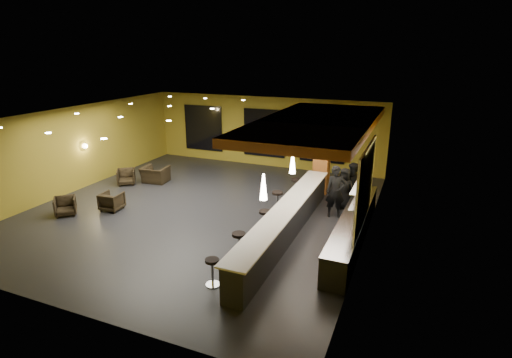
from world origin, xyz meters
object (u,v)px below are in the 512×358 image
at_px(pendant_1, 293,162).
at_px(pendant_2, 313,145).
at_px(staff_a, 336,192).
at_px(bar_stool_3, 277,199).
at_px(bar_stool_4, 296,186).
at_px(pendant_0, 263,187).
at_px(bar_stool_1, 239,243).
at_px(armchair_c, 126,177).
at_px(bar_stool_0, 212,269).
at_px(prep_counter, 353,229).
at_px(column, 322,152).
at_px(bar_counter, 286,223).
at_px(armchair_b, 112,201).
at_px(armchair_a, 65,206).
at_px(staff_c, 344,189).
at_px(bar_stool_2, 265,219).
at_px(staff_b, 353,186).
at_px(armchair_d, 155,175).

relative_size(pendant_1, pendant_2, 1.00).
height_order(staff_a, bar_stool_3, staff_a).
relative_size(pendant_1, bar_stool_4, 0.83).
relative_size(pendant_0, bar_stool_1, 0.87).
distance_m(staff_a, armchair_c, 9.30).
bearing_deg(pendant_2, bar_stool_0, -97.80).
xyz_separation_m(prep_counter, column, (-2.00, 4.10, 1.32)).
distance_m(bar_counter, pendant_1, 1.92).
bearing_deg(bar_stool_3, pendant_2, 52.66).
relative_size(armchair_b, bar_stool_0, 1.01).
relative_size(armchair_a, bar_stool_3, 0.89).
bearing_deg(staff_c, bar_stool_2, -109.05).
bearing_deg(bar_stool_3, armchair_c, 175.79).
relative_size(staff_b, bar_stool_3, 2.14).
bearing_deg(staff_b, bar_stool_2, -104.01).
bearing_deg(bar_stool_1, bar_stool_3, 92.03).
relative_size(pendant_0, bar_stool_4, 0.83).
xyz_separation_m(bar_counter, bar_stool_3, (-0.93, 1.78, 0.02)).
xyz_separation_m(armchair_a, armchair_c, (-0.26, 3.61, 0.01)).
xyz_separation_m(staff_b, armchair_a, (-9.47, -4.59, -0.54)).
relative_size(staff_c, bar_stool_3, 1.93).
bearing_deg(bar_stool_2, staff_b, 56.36).
distance_m(armchair_b, armchair_c, 2.99).
distance_m(column, bar_stool_2, 4.84).
height_order(staff_c, armchair_a, staff_c).
distance_m(column, pendant_0, 6.63).
height_order(prep_counter, bar_stool_4, prep_counter).
bearing_deg(armchair_b, bar_stool_1, 159.94).
distance_m(staff_c, bar_stool_4, 1.96).
bearing_deg(prep_counter, staff_c, 106.34).
bearing_deg(column, staff_c, -50.04).
relative_size(armchair_b, bar_stool_4, 0.88).
bearing_deg(armchair_b, pendant_2, -159.42).
bearing_deg(armchair_a, prep_counter, -33.58).
xyz_separation_m(armchair_a, bar_stool_1, (7.15, -0.53, 0.19)).
bearing_deg(bar_stool_1, staff_a, 65.33).
distance_m(pendant_2, armchair_c, 8.48).
relative_size(prep_counter, column, 1.71).
bearing_deg(bar_stool_4, armchair_c, -171.77).
height_order(pendant_0, armchair_c, pendant_0).
bearing_deg(armchair_d, armchair_a, 73.94).
height_order(pendant_2, staff_a, pendant_2).
xyz_separation_m(staff_b, staff_c, (-0.29, -0.17, -0.09)).
bearing_deg(staff_c, bar_stool_0, -95.75).
distance_m(pendant_2, armchair_a, 9.26).
bearing_deg(bar_stool_0, prep_counter, 52.97).
bearing_deg(armchair_a, staff_a, -22.32).
relative_size(prep_counter, bar_stool_3, 7.34).
relative_size(staff_a, armchair_b, 2.52).
bearing_deg(staff_c, bar_stool_3, -135.64).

